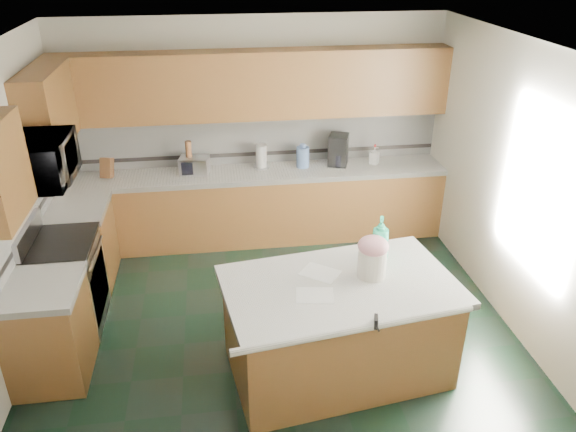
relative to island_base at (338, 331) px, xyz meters
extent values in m
plane|color=black|center=(-0.46, 0.54, -0.43)|extent=(4.60, 4.60, 0.00)
plane|color=white|center=(-0.46, 0.54, 2.27)|extent=(4.60, 4.60, 0.00)
cube|color=silver|center=(-0.46, 2.86, 0.92)|extent=(4.60, 0.04, 2.70)
cube|color=silver|center=(-0.46, -1.78, 0.92)|extent=(4.60, 0.04, 2.70)
cube|color=silver|center=(1.86, 0.54, 0.92)|extent=(0.04, 4.60, 2.70)
cube|color=#402811|center=(-0.46, 2.54, 0.00)|extent=(4.60, 0.60, 0.86)
cube|color=silver|center=(-0.46, 2.54, 0.46)|extent=(4.60, 0.64, 0.06)
cube|color=#402811|center=(-0.46, 2.68, 1.51)|extent=(4.60, 0.33, 0.78)
cube|color=silver|center=(-0.46, 2.83, 0.81)|extent=(4.60, 0.02, 0.63)
cube|color=black|center=(-0.46, 2.82, 0.61)|extent=(4.60, 0.01, 0.05)
cube|color=#402811|center=(-2.46, 1.83, 0.00)|extent=(0.60, 0.82, 0.86)
cube|color=silver|center=(-2.46, 1.83, 0.46)|extent=(0.64, 0.82, 0.06)
cube|color=#402811|center=(-2.46, 0.30, 0.00)|extent=(0.60, 0.72, 0.86)
cube|color=silver|center=(-2.46, 0.30, 0.46)|extent=(0.64, 0.72, 0.06)
cube|color=silver|center=(-2.75, 1.09, 0.81)|extent=(0.02, 2.30, 0.63)
cube|color=black|center=(-2.75, 1.09, 0.61)|extent=(0.01, 2.30, 0.05)
cube|color=#402811|center=(-2.60, 1.97, 1.51)|extent=(0.33, 1.09, 0.78)
cube|color=#B7B7BC|center=(-2.46, 1.04, 0.01)|extent=(0.60, 0.76, 0.88)
cube|color=black|center=(-2.17, 1.04, -0.03)|extent=(0.02, 0.68, 0.55)
cube|color=black|center=(-2.46, 1.04, 0.47)|extent=(0.62, 0.78, 0.04)
cylinder|color=#B7B7BC|center=(-2.14, 1.04, 0.35)|extent=(0.02, 0.66, 0.02)
cube|color=#B7B7BC|center=(-2.72, 1.04, 0.59)|extent=(0.06, 0.76, 0.18)
imported|color=#B7B7BC|center=(-2.46, 1.04, 1.30)|extent=(0.50, 0.73, 0.41)
cube|color=#402811|center=(0.00, 0.00, 0.00)|extent=(1.94, 1.29, 0.86)
cube|color=silver|center=(0.00, 0.00, 0.46)|extent=(2.06, 1.40, 0.06)
cylinder|color=silver|center=(0.00, -0.57, 0.46)|extent=(1.90, 0.33, 0.06)
cylinder|color=silver|center=(0.28, 0.08, 0.61)|extent=(0.27, 0.27, 0.25)
ellipsoid|color=pink|center=(0.28, 0.08, 0.78)|extent=(0.26, 0.26, 0.16)
cylinder|color=tan|center=(0.28, 0.08, 0.83)|extent=(0.09, 0.03, 0.03)
sphere|color=tan|center=(0.24, 0.08, 0.83)|extent=(0.05, 0.05, 0.05)
sphere|color=tan|center=(0.33, 0.08, 0.83)|extent=(0.05, 0.05, 0.05)
imported|color=#24B287|center=(0.42, 0.33, 0.70)|extent=(0.21, 0.21, 0.42)
cube|color=white|center=(-0.24, -0.14, 0.49)|extent=(0.33, 0.27, 0.00)
cube|color=white|center=(-0.14, 0.18, 0.49)|extent=(0.38, 0.37, 0.00)
cube|color=black|center=(0.14, -0.55, 0.50)|extent=(0.05, 0.10, 0.08)
cylinder|color=black|center=(0.14, -0.60, 0.48)|extent=(0.01, 0.06, 0.01)
cube|color=#472814|center=(-2.23, 2.59, 0.61)|extent=(0.17, 0.21, 0.26)
cylinder|color=black|center=(-1.27, 2.62, 0.57)|extent=(0.13, 0.13, 0.16)
cylinder|color=#472814|center=(-1.27, 2.62, 0.77)|extent=(0.07, 0.07, 0.23)
cube|color=#B7B7BC|center=(-1.22, 2.59, 0.59)|extent=(0.38, 0.29, 0.20)
cube|color=black|center=(-1.22, 2.48, 0.59)|extent=(0.30, 0.01, 0.16)
cylinder|color=white|center=(-0.40, 2.64, 0.64)|extent=(0.13, 0.13, 0.29)
cylinder|color=#B7B7BC|center=(-0.40, 2.64, 0.50)|extent=(0.20, 0.20, 0.01)
cylinder|color=#5B7AB2|center=(0.10, 2.60, 0.62)|extent=(0.16, 0.16, 0.26)
cylinder|color=#5B7AB2|center=(0.10, 2.60, 0.77)|extent=(0.07, 0.07, 0.04)
cube|color=black|center=(0.55, 2.62, 0.68)|extent=(0.30, 0.31, 0.39)
cylinder|color=black|center=(0.55, 2.57, 0.57)|extent=(0.16, 0.16, 0.16)
imported|color=white|center=(1.01, 2.59, 0.60)|extent=(0.14, 0.14, 0.22)
cylinder|color=red|center=(1.01, 2.59, 0.72)|extent=(0.02, 0.02, 0.03)
cube|color=white|center=(1.83, 0.34, 1.07)|extent=(0.02, 1.40, 1.10)
camera|label=1|loc=(-0.96, -3.79, 3.07)|focal=35.00mm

